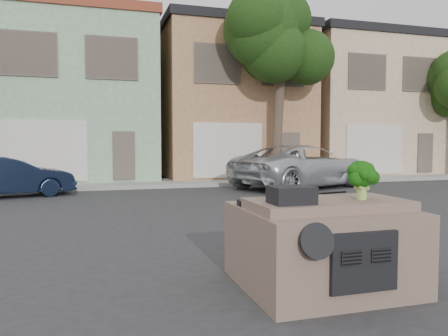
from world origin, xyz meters
name	(u,v)px	position (x,y,z in m)	size (l,w,h in m)	color
ground_plane	(243,236)	(0.00, 0.00, 0.00)	(120.00, 120.00, 0.00)	#303033
sidewalk	(161,183)	(0.00, 10.50, 0.07)	(40.00, 3.00, 0.15)	gray
townhouse_mint	(76,101)	(-3.50, 14.50, 3.77)	(7.20, 8.20, 7.55)	#8BB28E
townhouse_tan	(225,105)	(4.00, 14.50, 3.77)	(7.20, 8.20, 7.55)	#AE7C55
townhouse_beige	(348,108)	(11.50, 14.50, 3.77)	(7.20, 8.20, 7.55)	#D1B08C
navy_sedan	(10,197)	(-5.41, 7.82, 0.00)	(1.40, 4.01, 1.32)	black
silver_pickup	(302,188)	(5.22, 7.79, 0.00)	(2.82, 6.12, 1.70)	silver
tree_near	(278,86)	(5.00, 9.80, 4.25)	(4.40, 4.00, 8.50)	#1B3810
car_dashboard	(321,242)	(0.00, -3.00, 0.56)	(2.00, 1.80, 1.12)	#765E50
instrument_hump	(291,195)	(-0.58, -3.35, 1.22)	(0.48, 0.38, 0.20)	black
wiper_arm	(326,193)	(0.28, -2.62, 1.13)	(0.70, 0.03, 0.02)	black
broccoli	(362,180)	(0.41, -3.25, 1.36)	(0.40, 0.40, 0.49)	#0E3B08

